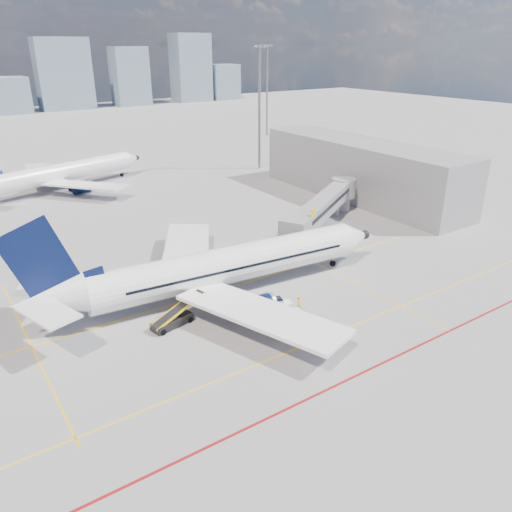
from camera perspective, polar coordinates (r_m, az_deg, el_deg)
The scene contains 12 objects.
ground at distance 50.55m, azimuth 0.44°, elevation -7.41°, with size 420.00×420.00×0.00m, color gray.
apron_markings at distance 47.56m, azimuth 2.58°, elevation -9.57°, with size 90.00×35.12×0.01m.
jet_bridge at distance 74.80m, azimuth 7.92°, elevation 5.83°, with size 23.55×15.78×6.30m.
terminal_block at distance 91.89m, azimuth 11.91°, elevation 9.61°, with size 10.00×42.00×10.00m.
floodlight_mast_ne at distance 111.06m, azimuth 0.39°, elevation 16.85°, with size 3.20×0.61×25.45m.
floodlight_mast_far at distance 155.04m, azimuth 1.28°, elevation 18.61°, with size 3.20×0.61×25.45m.
main_aircraft at distance 54.27m, azimuth -4.53°, elevation -1.41°, with size 41.99×36.54×12.27m.
second_aircraft at distance 101.86m, azimuth -21.57°, elevation 8.77°, with size 35.78×30.64×10.78m.
baggage_tug at distance 51.90m, azimuth 2.74°, elevation -5.61°, with size 2.52×1.93×1.57m.
cargo_dolly at distance 48.30m, azimuth 3.42°, elevation -7.52°, with size 3.87×2.34×1.98m.
belt_loader at distance 50.12m, azimuth -9.43°, elevation -7.18°, with size 6.30×2.62×2.53m.
ramp_worker at distance 51.78m, azimuth 4.94°, elevation -5.53°, with size 0.67×0.44×1.85m, color yellow.
Camera 1 is at (-24.89, -35.75, 25.64)m, focal length 35.00 mm.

